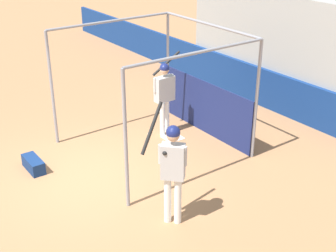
{
  "coord_description": "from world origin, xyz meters",
  "views": [
    {
      "loc": [
        7.9,
        -3.66,
        5.15
      ],
      "look_at": [
        0.75,
        1.49,
        1.05
      ],
      "focal_mm": 50.0,
      "sensor_mm": 36.0,
      "label": 1
    }
  ],
  "objects_px": {
    "player_batter": "(165,91)",
    "baseball": "(149,134)",
    "player_waiting": "(172,165)",
    "equipment_bag": "(34,164)"
  },
  "relations": [
    {
      "from": "player_batter",
      "to": "baseball",
      "type": "relative_size",
      "value": 26.75
    },
    {
      "from": "player_batter",
      "to": "equipment_bag",
      "type": "bearing_deg",
      "value": 175.84
    },
    {
      "from": "player_batter",
      "to": "equipment_bag",
      "type": "xyz_separation_m",
      "value": [
        -0.14,
        -3.38,
        -0.98
      ]
    },
    {
      "from": "equipment_bag",
      "to": "baseball",
      "type": "relative_size",
      "value": 9.46
    },
    {
      "from": "player_batter",
      "to": "baseball",
      "type": "xyz_separation_m",
      "value": [
        -0.12,
        -0.4,
        -1.09
      ]
    },
    {
      "from": "player_waiting",
      "to": "baseball",
      "type": "height_order",
      "value": "player_waiting"
    },
    {
      "from": "player_waiting",
      "to": "equipment_bag",
      "type": "bearing_deg",
      "value": -20.99
    },
    {
      "from": "player_batter",
      "to": "player_waiting",
      "type": "relative_size",
      "value": 0.89
    },
    {
      "from": "player_waiting",
      "to": "equipment_bag",
      "type": "height_order",
      "value": "player_waiting"
    },
    {
      "from": "player_batter",
      "to": "player_waiting",
      "type": "bearing_deg",
      "value": -125.11
    }
  ]
}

